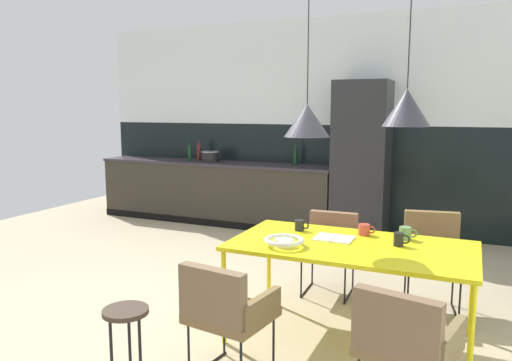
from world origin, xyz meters
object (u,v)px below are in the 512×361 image
(armchair_far_side, at_px, (404,337))
(mug_dark_espresso, at_px, (300,225))
(cooking_pot, at_px, (210,157))
(mug_white_ceramic, at_px, (399,239))
(pendant_lamp_over_table_far, at_px, (407,107))
(bottle_wine_green, at_px, (190,153))
(armchair_facing_counter, at_px, (330,241))
(bottle_oil_tall, at_px, (295,157))
(dining_table, at_px, (351,249))
(pendant_lamp_over_table_near, at_px, (307,120))
(mug_short_terracotta, at_px, (406,233))
(mug_tall_blue, at_px, (364,230))
(refrigerator_column, at_px, (361,160))
(side_stool, at_px, (126,318))
(fruit_bowl, at_px, (284,241))
(bottle_spice_small, at_px, (199,152))
(armchair_head_of_table, at_px, (224,306))
(open_book, at_px, (334,238))
(armchair_by_stool, at_px, (432,249))

(armchair_far_side, xyz_separation_m, mug_dark_espresso, (-0.96, 1.10, 0.27))
(cooking_pot, bearing_deg, mug_white_ceramic, -42.29)
(cooking_pot, distance_m, pendant_lamp_over_table_far, 4.42)
(cooking_pot, xyz_separation_m, pendant_lamp_over_table_far, (3.19, -2.97, 0.73))
(bottle_wine_green, xyz_separation_m, pendant_lamp_over_table_far, (3.52, -2.93, 0.68))
(armchair_facing_counter, relative_size, bottle_oil_tall, 2.53)
(dining_table, xyz_separation_m, pendant_lamp_over_table_near, (-0.35, -0.01, 0.93))
(mug_short_terracotta, height_order, mug_tall_blue, mug_short_terracotta)
(refrigerator_column, height_order, side_stool, refrigerator_column)
(mug_white_ceramic, height_order, mug_dark_espresso, mug_white_ceramic)
(fruit_bowl, height_order, mug_short_terracotta, mug_short_terracotta)
(refrigerator_column, bearing_deg, cooking_pot, -179.52)
(mug_dark_espresso, distance_m, bottle_spice_small, 3.91)
(mug_short_terracotta, xyz_separation_m, bottle_spice_small, (-3.46, 2.80, 0.26))
(cooking_pot, relative_size, pendant_lamp_over_table_far, 0.20)
(armchair_facing_counter, height_order, armchair_head_of_table, armchair_head_of_table)
(open_book, xyz_separation_m, cooking_pot, (-2.69, 2.88, 0.25))
(armchair_by_stool, height_order, pendant_lamp_over_table_far, pendant_lamp_over_table_far)
(armchair_by_stool, relative_size, mug_short_terracotta, 6.20)
(dining_table, xyz_separation_m, armchair_head_of_table, (-0.59, -0.87, -0.20))
(open_book, relative_size, pendant_lamp_over_table_far, 0.21)
(pendant_lamp_over_table_near, height_order, pendant_lamp_over_table_far, same)
(cooking_pot, height_order, side_stool, cooking_pot)
(armchair_facing_counter, xyz_separation_m, armchair_head_of_table, (-0.18, -1.78, 0.01))
(armchair_head_of_table, distance_m, bottle_wine_green, 4.63)
(fruit_bowl, distance_m, bottle_spice_small, 4.30)
(armchair_facing_counter, xyz_separation_m, pendant_lamp_over_table_near, (0.06, -0.92, 1.14))
(armchair_by_stool, distance_m, side_stool, 2.59)
(armchair_facing_counter, height_order, bottle_spice_small, bottle_spice_small)
(dining_table, height_order, mug_short_terracotta, mug_short_terracotta)
(mug_white_ceramic, relative_size, bottle_spice_small, 0.38)
(armchair_by_stool, xyz_separation_m, pendant_lamp_over_table_far, (-0.15, -0.87, 1.20))
(mug_dark_espresso, bearing_deg, pendant_lamp_over_table_far, -15.23)
(side_stool, bearing_deg, fruit_bowl, 50.67)
(mug_short_terracotta, distance_m, mug_white_ceramic, 0.20)
(armchair_by_stool, bearing_deg, pendant_lamp_over_table_near, 36.02)
(refrigerator_column, bearing_deg, bottle_wine_green, -178.77)
(fruit_bowl, xyz_separation_m, mug_short_terracotta, (0.77, 0.55, 0.01))
(mug_tall_blue, bearing_deg, armchair_head_of_table, -117.99)
(mug_short_terracotta, distance_m, bottle_oil_tall, 3.39)
(bottle_spice_small, distance_m, bottle_oil_tall, 1.58)
(armchair_facing_counter, height_order, pendant_lamp_over_table_far, pendant_lamp_over_table_far)
(armchair_by_stool, relative_size, pendant_lamp_over_table_near, 0.59)
(mug_white_ceramic, bearing_deg, refrigerator_column, 107.20)
(dining_table, bearing_deg, bottle_wine_green, 137.29)
(refrigerator_column, bearing_deg, bottle_spice_small, 177.63)
(mug_tall_blue, distance_m, cooking_pot, 3.93)
(cooking_pot, bearing_deg, bottle_oil_tall, 5.71)
(mug_short_terracotta, height_order, side_stool, mug_short_terracotta)
(mug_short_terracotta, bearing_deg, armchair_far_side, -82.64)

